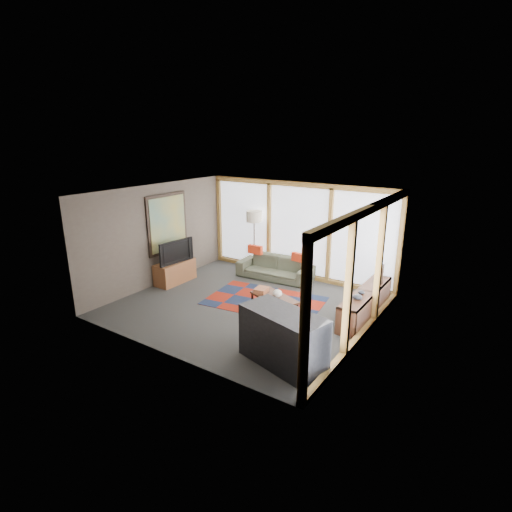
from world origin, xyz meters
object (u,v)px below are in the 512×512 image
Objects in this scene: bar_counter at (283,338)px; television at (174,251)px; bookshelf at (365,303)px; coffee_table at (274,304)px; sofa at (275,268)px; tv_console at (175,272)px; floor_lamp at (254,242)px.

television is at bearing 172.14° from bar_counter.
bookshelf is 2.68m from bar_counter.
sofa is at bearing 120.48° from coffee_table.
bookshelf is at bearing 28.40° from coffee_table.
television is at bearing -170.42° from bookshelf.
tv_console is (-4.89, -0.79, -0.00)m from bookshelf.
television is 4.68m from bar_counter.
bar_counter is at bearing -50.25° from floor_lamp.
sofa is at bearing 161.73° from bookshelf.
coffee_table is 3.16m from tv_console.
television reaches higher than bookshelf.
coffee_table is 0.98× the size of tv_console.
coffee_table is 2.07m from bar_counter.
floor_lamp is 1.58× the size of coffee_table.
coffee_table is 1.97m from bookshelf.
bookshelf is at bearing -23.10° from sofa.
bookshelf is 4.96m from tv_console.
sofa is at bearing -11.57° from floor_lamp.
bar_counter is (2.29, -3.55, 0.18)m from sofa.
floor_lamp reaches higher than bookshelf.
floor_lamp reaches higher than coffee_table.
coffee_table is at bearing -85.71° from television.
television is (-4.86, -0.82, 0.58)m from bookshelf.
sofa is 1.36× the size of bar_counter.
sofa is at bearing 39.98° from tv_console.
coffee_table is at bearing -46.95° from floor_lamp.
floor_lamp reaches higher than tv_console.
floor_lamp is at bearing -25.98° from television.
coffee_table is (1.90, -2.04, -0.69)m from floor_lamp.
coffee_table is (1.10, -1.87, -0.11)m from sofa.
floor_lamp is at bearing 144.49° from bar_counter.
floor_lamp is 2.87m from coffee_table.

